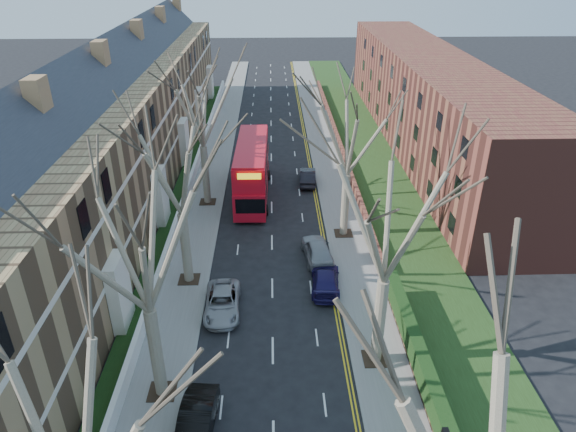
{
  "coord_description": "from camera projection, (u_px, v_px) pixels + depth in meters",
  "views": [
    {
      "loc": [
        0.17,
        -13.26,
        20.48
      ],
      "look_at": [
        1.19,
        18.9,
        3.41
      ],
      "focal_mm": 32.0,
      "sensor_mm": 36.0,
      "label": 1
    }
  ],
  "objects": [
    {
      "name": "tree_left_far",
      "position": [
        176.0,
        155.0,
        30.94
      ],
      "size": [
        10.15,
        10.15,
        14.22
      ],
      "color": "#736652",
      "rests_on": "ground"
    },
    {
      "name": "car_right_far",
      "position": [
        308.0,
        177.0,
        49.35
      ],
      "size": [
        1.73,
        4.33,
        1.4
      ],
      "primitive_type": "imported",
      "rotation": [
        0.0,
        0.0,
        3.08
      ],
      "color": "black",
      "rests_on": "ground"
    },
    {
      "name": "double_decker_bus",
      "position": [
        252.0,
        171.0,
        46.15
      ],
      "size": [
        3.12,
        11.78,
        4.88
      ],
      "rotation": [
        0.0,
        0.0,
        3.12
      ],
      "color": "red",
      "rests_on": "ground"
    },
    {
      "name": "grass_verge_right",
      "position": [
        367.0,
        155.0,
        55.96
      ],
      "size": [
        6.0,
        102.0,
        0.06
      ],
      "color": "#203513",
      "rests_on": "ground"
    },
    {
      "name": "car_left_far",
      "position": [
        222.0,
        303.0,
        32.09
      ],
      "size": [
        2.29,
        4.75,
        1.3
      ],
      "primitive_type": "imported",
      "rotation": [
        0.0,
        0.0,
        0.03
      ],
      "color": "#95959A",
      "rests_on": "ground"
    },
    {
      "name": "tree_left_mid",
      "position": [
        137.0,
        233.0,
        21.96
      ],
      "size": [
        10.5,
        10.5,
        14.71
      ],
      "color": "#736652",
      "rests_on": "ground"
    },
    {
      "name": "pavement_right",
      "position": [
        326.0,
        156.0,
        55.87
      ],
      "size": [
        3.0,
        102.0,
        0.12
      ],
      "primitive_type": "cube",
      "color": "slate",
      "rests_on": "ground"
    },
    {
      "name": "flats_right",
      "position": [
        426.0,
        101.0,
        57.42
      ],
      "size": [
        13.97,
        54.0,
        10.0
      ],
      "color": "brown",
      "rests_on": "ground"
    },
    {
      "name": "car_left_mid",
      "position": [
        196.0,
        423.0,
        23.91
      ],
      "size": [
        1.86,
        4.54,
        1.46
      ],
      "primitive_type": "imported",
      "rotation": [
        0.0,
        0.0,
        -0.07
      ],
      "color": "black",
      "rests_on": "ground"
    },
    {
      "name": "front_wall_left",
      "position": [
        190.0,
        183.0,
        48.17
      ],
      "size": [
        0.3,
        78.0,
        1.0
      ],
      "color": "white",
      "rests_on": "ground"
    },
    {
      "name": "pavement_left",
      "position": [
        216.0,
        157.0,
        55.54
      ],
      "size": [
        3.0,
        102.0,
        0.12
      ],
      "primitive_type": "cube",
      "color": "slate",
      "rests_on": "ground"
    },
    {
      "name": "terrace_left",
      "position": [
        118.0,
        134.0,
        45.7
      ],
      "size": [
        9.7,
        78.0,
        13.6
      ],
      "color": "#8C6847",
      "rests_on": "ground"
    },
    {
      "name": "car_right_mid",
      "position": [
        317.0,
        250.0,
        37.3
      ],
      "size": [
        2.38,
        4.84,
        1.59
      ],
      "primitive_type": "imported",
      "rotation": [
        0.0,
        0.0,
        3.25
      ],
      "color": "gray",
      "rests_on": "ground"
    },
    {
      "name": "car_right_near",
      "position": [
        325.0,
        279.0,
        34.27
      ],
      "size": [
        2.22,
        4.71,
        1.33
      ],
      "primitive_type": "imported",
      "rotation": [
        0.0,
        0.0,
        3.06
      ],
      "color": "#1C154C",
      "rests_on": "ground"
    },
    {
      "name": "tree_left_dist",
      "position": [
        199.0,
        97.0,
        41.38
      ],
      "size": [
        10.5,
        10.5,
        14.71
      ],
      "color": "#736652",
      "rests_on": "ground"
    },
    {
      "name": "tree_right_mid",
      "position": [
        391.0,
        208.0,
        24.05
      ],
      "size": [
        10.5,
        10.5,
        14.71
      ],
      "color": "#736652",
      "rests_on": "ground"
    },
    {
      "name": "tree_right_far",
      "position": [
        350.0,
        123.0,
        36.55
      ],
      "size": [
        10.15,
        10.15,
        14.22
      ],
      "color": "#736652",
      "rests_on": "ground"
    }
  ]
}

